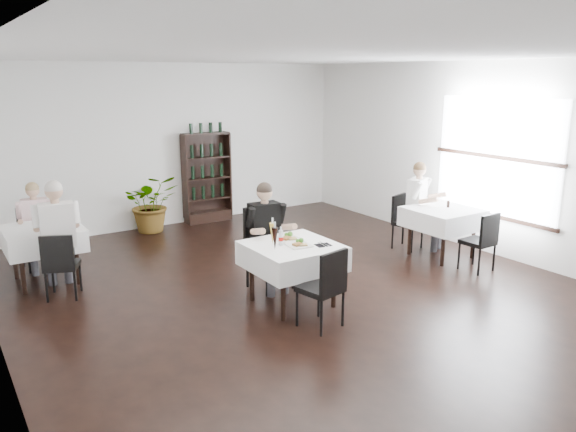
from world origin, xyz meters
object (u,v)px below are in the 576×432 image
Objects in this scene: main_table at (292,256)px; wine_shelf at (207,178)px; potted_tree at (151,203)px; diner_main at (267,228)px.

wine_shelf is at bearing 78.22° from main_table.
wine_shelf reaches higher than potted_tree.
diner_main is at bearing -103.40° from wine_shelf.
wine_shelf is at bearing 76.60° from diner_main.
main_table is 4.21m from potted_tree.
potted_tree reaches higher than main_table.
main_table is (-0.90, -4.31, -0.23)m from wine_shelf.
wine_shelf is at bearing 5.60° from potted_tree.
diner_main is (-0.88, -3.70, -0.02)m from wine_shelf.
main_table is 0.98× the size of potted_tree.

